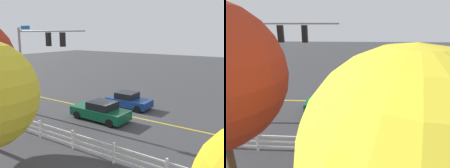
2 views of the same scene
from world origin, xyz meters
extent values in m
plane|color=#38383A|center=(0.00, 0.00, 0.00)|extent=(120.00, 120.00, 0.00)
cube|color=gold|center=(-4.00, 0.00, 0.00)|extent=(28.00, 0.16, 0.01)
cylinder|color=gray|center=(6.87, 4.11, 3.55)|extent=(0.20, 0.20, 7.11)
cylinder|color=gray|center=(3.34, 4.11, 6.81)|extent=(7.06, 0.12, 0.12)
cube|color=#0C59B2|center=(5.97, 4.13, 7.09)|extent=(1.10, 0.03, 0.28)
cube|color=black|center=(3.34, 4.11, 6.21)|extent=(0.32, 0.28, 1.00)
sphere|color=red|center=(3.34, 3.96, 6.53)|extent=(0.17, 0.17, 0.17)
sphere|color=orange|center=(3.34, 3.96, 6.21)|extent=(0.17, 0.17, 0.17)
sphere|color=#148C19|center=(3.34, 3.96, 5.89)|extent=(0.17, 0.17, 0.17)
cube|color=black|center=(1.87, 4.11, 6.21)|extent=(0.32, 0.28, 1.00)
sphere|color=red|center=(1.87, 3.96, 6.53)|extent=(0.17, 0.17, 0.17)
sphere|color=orange|center=(1.87, 3.96, 6.21)|extent=(0.17, 0.17, 0.17)
sphere|color=#148C19|center=(1.87, 3.96, 5.89)|extent=(0.17, 0.17, 0.17)
cube|color=navy|center=(0.02, -2.00, 0.55)|extent=(4.04, 1.85, 0.65)
cube|color=black|center=(0.22, -2.00, 1.15)|extent=(1.75, 1.66, 0.56)
cylinder|color=black|center=(-1.36, -2.86, 0.32)|extent=(0.64, 0.22, 0.64)
cylinder|color=black|center=(-1.35, -1.13, 0.32)|extent=(0.64, 0.22, 0.64)
cylinder|color=black|center=(1.39, -2.86, 0.32)|extent=(0.64, 0.22, 0.64)
cylinder|color=black|center=(1.39, -1.14, 0.32)|extent=(0.64, 0.22, 0.64)
cube|color=#0C4C2D|center=(0.23, 2.00, 0.58)|extent=(4.72, 2.03, 0.71)
cube|color=black|center=(-0.01, 2.01, 1.22)|extent=(1.99, 1.79, 0.57)
cylinder|color=black|center=(1.83, 2.88, 0.32)|extent=(0.64, 0.23, 0.64)
cylinder|color=black|center=(1.80, 1.06, 0.32)|extent=(0.64, 0.23, 0.64)
cylinder|color=black|center=(-1.35, 2.95, 0.32)|extent=(0.64, 0.23, 0.64)
cylinder|color=black|center=(-1.38, 1.12, 0.32)|extent=(0.64, 0.23, 0.64)
cube|color=white|center=(-4.44, 6.94, 0.57)|extent=(0.10, 0.10, 1.15)
cube|color=white|center=(-1.56, 6.94, 0.57)|extent=(0.10, 0.10, 1.15)
cube|color=white|center=(1.33, 6.94, 0.57)|extent=(0.10, 0.10, 1.15)
cube|color=white|center=(4.22, 6.94, 0.57)|extent=(0.10, 0.10, 1.15)
cube|color=white|center=(-3.00, 6.94, 0.95)|extent=(26.00, 0.06, 0.09)
cube|color=white|center=(-3.00, 6.94, 0.60)|extent=(26.00, 0.06, 0.09)
cube|color=white|center=(-3.00, 6.94, 0.28)|extent=(26.00, 0.06, 0.09)
camera|label=1|loc=(-11.16, 16.73, 6.61)|focal=39.95mm
camera|label=2|loc=(-0.76, 15.02, 6.74)|focal=28.59mm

